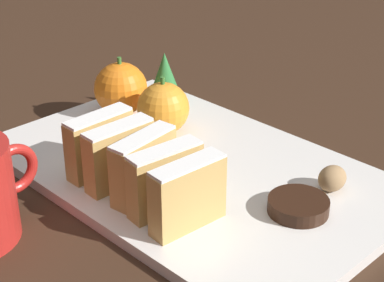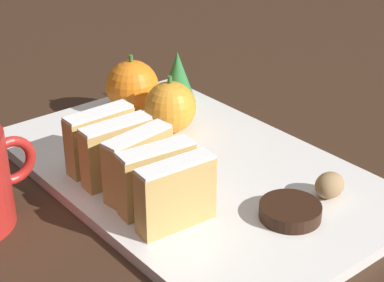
# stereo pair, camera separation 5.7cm
# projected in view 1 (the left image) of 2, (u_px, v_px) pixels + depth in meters

# --- Properties ---
(ground_plane) EXTENTS (6.00, 6.00, 0.00)m
(ground_plane) POSITION_uv_depth(u_px,v_px,m) (192.00, 176.00, 0.69)
(ground_plane) COLOR #382316
(serving_platter) EXTENTS (0.27, 0.43, 0.01)m
(serving_platter) POSITION_uv_depth(u_px,v_px,m) (192.00, 171.00, 0.69)
(serving_platter) COLOR white
(serving_platter) RESTS_ON ground_plane
(stollen_slice_front) EXTENTS (0.08, 0.03, 0.07)m
(stollen_slice_front) POSITION_uv_depth(u_px,v_px,m) (188.00, 195.00, 0.57)
(stollen_slice_front) COLOR tan
(stollen_slice_front) RESTS_ON serving_platter
(stollen_slice_second) EXTENTS (0.08, 0.03, 0.07)m
(stollen_slice_second) POSITION_uv_depth(u_px,v_px,m) (165.00, 180.00, 0.59)
(stollen_slice_second) COLOR tan
(stollen_slice_second) RESTS_ON serving_platter
(stollen_slice_third) EXTENTS (0.08, 0.03, 0.07)m
(stollen_slice_third) POSITION_uv_depth(u_px,v_px,m) (144.00, 166.00, 0.62)
(stollen_slice_third) COLOR tan
(stollen_slice_third) RESTS_ON serving_platter
(stollen_slice_fourth) EXTENTS (0.08, 0.02, 0.07)m
(stollen_slice_fourth) POSITION_uv_depth(u_px,v_px,m) (119.00, 155.00, 0.64)
(stollen_slice_fourth) COLOR tan
(stollen_slice_fourth) RESTS_ON serving_platter
(stollen_slice_fifth) EXTENTS (0.07, 0.02, 0.07)m
(stollen_slice_fifth) POSITION_uv_depth(u_px,v_px,m) (100.00, 144.00, 0.66)
(stollen_slice_fifth) COLOR tan
(stollen_slice_fifth) RESTS_ON serving_platter
(orange_near) EXTENTS (0.06, 0.06, 0.07)m
(orange_near) POSITION_uv_depth(u_px,v_px,m) (163.00, 108.00, 0.74)
(orange_near) COLOR orange
(orange_near) RESTS_ON serving_platter
(orange_far) EXTENTS (0.07, 0.07, 0.07)m
(orange_far) POSITION_uv_depth(u_px,v_px,m) (121.00, 89.00, 0.79)
(orange_far) COLOR orange
(orange_far) RESTS_ON serving_platter
(walnut) EXTENTS (0.03, 0.03, 0.03)m
(walnut) POSITION_uv_depth(u_px,v_px,m) (332.00, 178.00, 0.63)
(walnut) COLOR #9E7A51
(walnut) RESTS_ON serving_platter
(chocolate_cookie) EXTENTS (0.06, 0.06, 0.01)m
(chocolate_cookie) POSITION_uv_depth(u_px,v_px,m) (298.00, 206.00, 0.60)
(chocolate_cookie) COLOR black
(chocolate_cookie) RESTS_ON serving_platter
(evergreen_sprig) EXTENTS (0.05, 0.05, 0.07)m
(evergreen_sprig) POSITION_uv_depth(u_px,v_px,m) (165.00, 78.00, 0.82)
(evergreen_sprig) COLOR #2D7538
(evergreen_sprig) RESTS_ON serving_platter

